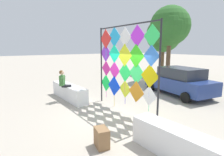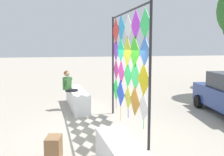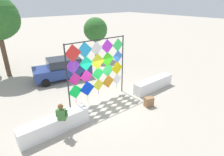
# 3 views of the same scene
# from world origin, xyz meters

# --- Properties ---
(ground) EXTENTS (120.00, 120.00, 0.00)m
(ground) POSITION_xyz_m (0.00, 0.00, 0.00)
(ground) COLOR #ADA393
(plaza_ledge_left) EXTENTS (3.23, 0.61, 0.78)m
(plaza_ledge_left) POSITION_xyz_m (-3.47, -0.40, 0.39)
(plaza_ledge_left) COLOR white
(plaza_ledge_left) RESTS_ON ground
(kite_display_rack) EXTENTS (3.81, 0.17, 3.71)m
(kite_display_rack) POSITION_xyz_m (-0.27, 0.77, 2.18)
(kite_display_rack) COLOR #232328
(kite_display_rack) RESTS_ON ground
(seated_vendor) EXTENTS (0.74, 0.77, 1.62)m
(seated_vendor) POSITION_xyz_m (-3.19, -0.72, 0.97)
(seated_vendor) COLOR black
(seated_vendor) RESTS_ON ground
(cardboard_box_large) EXTENTS (0.56, 0.44, 0.55)m
(cardboard_box_large) POSITION_xyz_m (1.58, -1.63, 0.28)
(cardboard_box_large) COLOR olive
(cardboard_box_large) RESTS_ON ground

